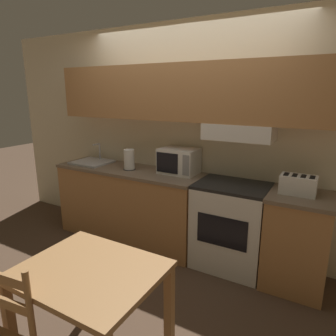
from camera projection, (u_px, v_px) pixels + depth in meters
ground_plane at (185, 239)px, 3.75m from camera, size 16.00×16.00×0.00m
wall_back at (186, 119)px, 3.32m from camera, size 5.52×0.38×2.55m
lower_counter_main at (130, 204)px, 3.71m from camera, size 1.86×0.58×0.90m
lower_counter_right_stub at (297, 241)px, 2.79m from camera, size 0.56×0.58×0.90m
stove_range at (230, 226)px, 3.10m from camera, size 0.71×0.55×0.90m
microwave at (179, 161)px, 3.36m from camera, size 0.42×0.31×0.28m
toaster at (298, 185)px, 2.69m from camera, size 0.32×0.19×0.17m
sink_basin at (92, 162)px, 3.87m from camera, size 0.46×0.41×0.24m
paper_towel_roll at (129, 160)px, 3.53m from camera, size 0.14×0.14×0.24m
dining_table at (91, 287)px, 1.86m from camera, size 0.86×0.70×0.75m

